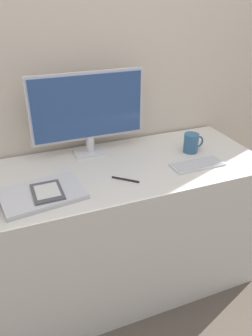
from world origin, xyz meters
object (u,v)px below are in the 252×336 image
(coffee_mug, at_px, (191,143))
(pen, at_px, (125,179))
(keyboard, at_px, (197,164))
(ereader, at_px, (47,192))
(laptop, at_px, (42,194))
(monitor, at_px, (88,110))

(coffee_mug, height_order, pen, coffee_mug)
(keyboard, distance_m, ereader, 0.73)
(laptop, xyz_separation_m, ereader, (0.02, -0.01, 0.02))
(keyboard, xyz_separation_m, coffee_mug, (0.05, 0.15, 0.04))
(monitor, distance_m, laptop, 0.50)
(monitor, xyz_separation_m, coffee_mug, (0.50, -0.18, -0.18))
(ereader, relative_size, pen, 1.54)
(monitor, distance_m, ereader, 0.49)
(laptop, bearing_deg, coffee_mug, 10.16)
(monitor, height_order, ereader, monitor)
(laptop, bearing_deg, monitor, 46.91)
(laptop, xyz_separation_m, coffee_mug, (0.80, 0.14, 0.04))
(monitor, bearing_deg, coffee_mug, -19.82)
(coffee_mug, bearing_deg, monitor, 160.18)
(monitor, height_order, coffee_mug, monitor)
(laptop, height_order, pen, laptop)
(monitor, bearing_deg, keyboard, -36.47)
(keyboard, distance_m, coffee_mug, 0.16)
(keyboard, relative_size, ereader, 1.65)
(ereader, bearing_deg, laptop, 144.94)
(keyboard, height_order, laptop, laptop)
(ereader, distance_m, coffee_mug, 0.80)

